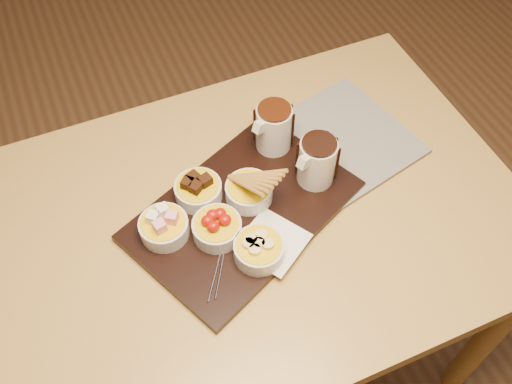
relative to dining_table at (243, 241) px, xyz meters
name	(u,v)px	position (x,y,z in m)	size (l,w,h in m)	color
ground	(246,348)	(0.00, 0.00, -0.65)	(5.00, 5.00, 0.00)	brown
dining_table	(243,241)	(0.00, 0.00, 0.00)	(1.20, 0.80, 0.75)	#B69143
serving_board	(243,211)	(0.01, 0.01, 0.11)	(0.46, 0.30, 0.02)	black
napkin	(272,242)	(0.03, -0.09, 0.12)	(0.12, 0.12, 0.00)	white
bowl_marshmallows	(164,228)	(-0.16, 0.01, 0.14)	(0.10, 0.10, 0.04)	silver
bowl_cake	(198,191)	(-0.07, 0.07, 0.14)	(0.10, 0.10, 0.04)	silver
bowl_strawberries	(217,229)	(-0.06, -0.03, 0.14)	(0.10, 0.10, 0.04)	silver
bowl_biscotti	(249,192)	(0.03, 0.03, 0.14)	(0.10, 0.10, 0.04)	silver
bowl_bananas	(259,250)	(-0.01, -0.11, 0.14)	(0.10, 0.10, 0.04)	silver
pitcher_dark_chocolate	(317,162)	(0.18, 0.02, 0.17)	(0.08, 0.08, 0.11)	silver
pitcher_milk_chocolate	(274,128)	(0.14, 0.14, 0.17)	(0.08, 0.08, 0.11)	silver
fondue_skewers	(223,243)	(-0.06, -0.06, 0.12)	(0.26, 0.03, 0.01)	silver
newspaper	(328,148)	(0.25, 0.09, 0.10)	(0.37, 0.30, 0.01)	beige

